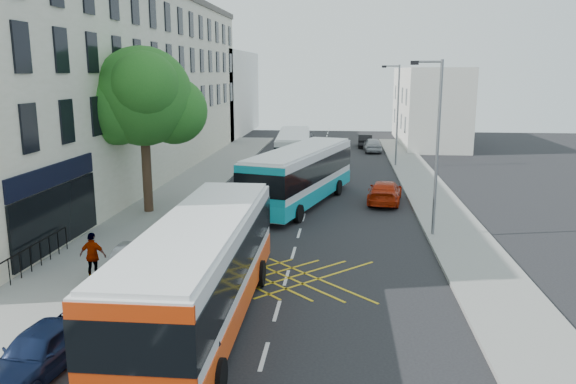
% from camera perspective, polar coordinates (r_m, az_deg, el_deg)
% --- Properties ---
extents(ground, '(120.00, 120.00, 0.00)m').
position_cam_1_polar(ground, '(15.99, -2.46, -16.35)').
color(ground, black).
rests_on(ground, ground).
extents(pavement_left, '(5.00, 70.00, 0.15)m').
position_cam_1_polar(pavement_left, '(31.68, -13.93, -2.00)').
color(pavement_left, gray).
rests_on(pavement_left, ground).
extents(pavement_right, '(3.00, 70.00, 0.15)m').
position_cam_1_polar(pavement_right, '(30.37, 15.88, -2.72)').
color(pavement_right, gray).
rests_on(pavement_right, ground).
extents(terrace_main, '(8.30, 45.00, 13.50)m').
position_cam_1_polar(terrace_main, '(41.62, -17.27, 10.42)').
color(terrace_main, beige).
rests_on(terrace_main, ground).
extents(terrace_far, '(8.00, 20.00, 10.00)m').
position_cam_1_polar(terrace_far, '(70.80, -7.51, 9.92)').
color(terrace_far, silver).
rests_on(terrace_far, ground).
extents(building_right, '(6.00, 18.00, 8.00)m').
position_cam_1_polar(building_right, '(62.65, 14.07, 8.47)').
color(building_right, silver).
rests_on(building_right, ground).
extents(street_tree, '(6.30, 5.70, 8.80)m').
position_cam_1_polar(street_tree, '(30.77, -14.57, 9.28)').
color(street_tree, '#382619').
rests_on(street_tree, pavement_left).
extents(lamp_near, '(1.45, 0.15, 8.00)m').
position_cam_1_polar(lamp_near, '(26.40, 14.76, 5.21)').
color(lamp_near, slate).
rests_on(lamp_near, pavement_right).
extents(lamp_far, '(1.45, 0.15, 8.00)m').
position_cam_1_polar(lamp_far, '(46.19, 10.96, 8.20)').
color(lamp_far, slate).
rests_on(lamp_far, pavement_right).
extents(railings, '(0.08, 5.60, 1.14)m').
position_cam_1_polar(railings, '(23.55, -24.69, -6.06)').
color(railings, black).
rests_on(railings, pavement_left).
extents(bus_near, '(2.99, 11.74, 3.30)m').
position_cam_1_polar(bus_near, '(17.37, -8.78, -7.82)').
color(bus_near, silver).
rests_on(bus_near, ground).
extents(bus_mid, '(5.82, 12.03, 3.30)m').
position_cam_1_polar(bus_mid, '(32.58, 1.29, 1.74)').
color(bus_mid, silver).
rests_on(bus_mid, ground).
extents(bus_far, '(3.11, 10.72, 2.98)m').
position_cam_1_polar(bus_far, '(44.15, 0.58, 4.26)').
color(bus_far, silver).
rests_on(bus_far, ground).
extents(motorbike, '(0.74, 2.01, 1.81)m').
position_cam_1_polar(motorbike, '(14.23, -8.01, -16.41)').
color(motorbike, black).
rests_on(motorbike, ground).
extents(parked_car_blue, '(1.91, 3.82, 1.25)m').
position_cam_1_polar(parked_car_blue, '(16.25, -23.89, -14.49)').
color(parked_car_blue, '#0D1835').
rests_on(parked_car_blue, ground).
extents(parked_car_silver, '(1.43, 3.97, 1.30)m').
position_cam_1_polar(parked_car_silver, '(21.62, -15.48, -7.13)').
color(parked_car_silver, '#989A9F').
rests_on(parked_car_silver, ground).
extents(red_hatchback, '(2.45, 4.75, 1.32)m').
position_cam_1_polar(red_hatchback, '(33.64, 9.82, 0.02)').
color(red_hatchback, '#AE2207').
rests_on(red_hatchback, ground).
extents(distant_car_grey, '(2.90, 5.40, 1.44)m').
position_cam_1_polar(distant_car_grey, '(58.99, 1.10, 5.43)').
color(distant_car_grey, '#43444B').
rests_on(distant_car_grey, ground).
extents(distant_car_silver, '(1.75, 4.09, 1.38)m').
position_cam_1_polar(distant_car_silver, '(54.99, 8.60, 4.77)').
color(distant_car_silver, '#A8AAB0').
rests_on(distant_car_silver, ground).
extents(distant_car_dark, '(1.47, 4.03, 1.32)m').
position_cam_1_polar(distant_car_dark, '(58.53, 7.83, 5.20)').
color(distant_car_dark, black).
rests_on(distant_car_dark, ground).
extents(pedestrian_far, '(1.05, 0.50, 1.75)m').
position_cam_1_polar(pedestrian_far, '(21.84, -19.20, -6.14)').
color(pedestrian_far, gray).
rests_on(pedestrian_far, pavement_left).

